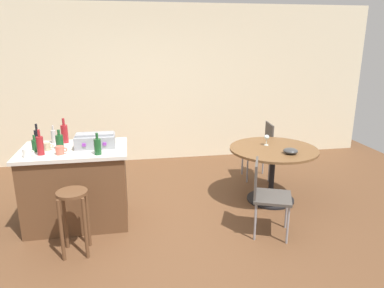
{
  "coord_description": "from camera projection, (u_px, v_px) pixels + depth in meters",
  "views": [
    {
      "loc": [
        -0.38,
        -3.55,
        2.09
      ],
      "look_at": [
        0.38,
        0.72,
        0.84
      ],
      "focal_mm": 33.47,
      "sensor_mm": 36.0,
      "label": 1
    }
  ],
  "objects": [
    {
      "name": "ground_plane",
      "position": [
        170.0,
        235.0,
        4.0
      ],
      "size": [
        8.8,
        8.8,
        0.0
      ],
      "primitive_type": "plane",
      "color": "brown"
    },
    {
      "name": "back_wall",
      "position": [
        150.0,
        85.0,
        6.24
      ],
      "size": [
        8.0,
        0.1,
        2.7
      ],
      "primitive_type": "cube",
      "color": "beige",
      "rests_on": "ground_plane"
    },
    {
      "name": "kitchen_island",
      "position": [
        77.0,
        186.0,
        4.18
      ],
      "size": [
        1.19,
        0.8,
        0.91
      ],
      "color": "brown",
      "rests_on": "ground_plane"
    },
    {
      "name": "wooden_stool",
      "position": [
        74.0,
        210.0,
        3.54
      ],
      "size": [
        0.3,
        0.3,
        0.68
      ],
      "color": "brown",
      "rests_on": "ground_plane"
    },
    {
      "name": "dining_table",
      "position": [
        273.0,
        160.0,
        4.72
      ],
      "size": [
        1.15,
        1.15,
        0.74
      ],
      "color": "black",
      "rests_on": "ground_plane"
    },
    {
      "name": "folding_chair_near",
      "position": [
        266.0,
        192.0,
        3.91
      ],
      "size": [
        0.52,
        0.52,
        0.85
      ],
      "color": "#47423D",
      "rests_on": "ground_plane"
    },
    {
      "name": "folding_chair_far",
      "position": [
        261.0,
        146.0,
        5.52
      ],
      "size": [
        0.43,
        0.43,
        0.88
      ],
      "color": "#47423D",
      "rests_on": "ground_plane"
    },
    {
      "name": "toolbox",
      "position": [
        95.0,
        140.0,
        4.09
      ],
      "size": [
        0.44,
        0.28,
        0.16
      ],
      "color": "gray",
      "rests_on": "kitchen_island"
    },
    {
      "name": "bottle_0",
      "position": [
        38.0,
        138.0,
        4.11
      ],
      "size": [
        0.07,
        0.07,
        0.27
      ],
      "color": "black",
      "rests_on": "kitchen_island"
    },
    {
      "name": "bottle_1",
      "position": [
        98.0,
        146.0,
        3.82
      ],
      "size": [
        0.08,
        0.08,
        0.24
      ],
      "color": "#194C23",
      "rests_on": "kitchen_island"
    },
    {
      "name": "bottle_2",
      "position": [
        54.0,
        136.0,
        4.25
      ],
      "size": [
        0.06,
        0.06,
        0.21
      ],
      "color": "#B7B2AD",
      "rests_on": "kitchen_island"
    },
    {
      "name": "bottle_3",
      "position": [
        65.0,
        133.0,
        4.26
      ],
      "size": [
        0.08,
        0.08,
        0.3
      ],
      "color": "maroon",
      "rests_on": "kitchen_island"
    },
    {
      "name": "bottle_4",
      "position": [
        35.0,
        145.0,
        3.92
      ],
      "size": [
        0.06,
        0.06,
        0.19
      ],
      "color": "#194C23",
      "rests_on": "kitchen_island"
    },
    {
      "name": "bottle_5",
      "position": [
        40.0,
        145.0,
        3.8
      ],
      "size": [
        0.07,
        0.07,
        0.28
      ],
      "color": "maroon",
      "rests_on": "kitchen_island"
    },
    {
      "name": "bottle_6",
      "position": [
        60.0,
        142.0,
        4.01
      ],
      "size": [
        0.08,
        0.08,
        0.22
      ],
      "color": "#194C23",
      "rests_on": "kitchen_island"
    },
    {
      "name": "cup_0",
      "position": [
        27.0,
        153.0,
        3.75
      ],
      "size": [
        0.12,
        0.08,
        0.09
      ],
      "color": "white",
      "rests_on": "kitchen_island"
    },
    {
      "name": "cup_1",
      "position": [
        47.0,
        147.0,
        3.98
      ],
      "size": [
        0.11,
        0.08,
        0.09
      ],
      "color": "tan",
      "rests_on": "kitchen_island"
    },
    {
      "name": "cup_2",
      "position": [
        60.0,
        150.0,
        3.83
      ],
      "size": [
        0.12,
        0.09,
        0.09
      ],
      "color": "#DB6651",
      "rests_on": "kitchen_island"
    },
    {
      "name": "wine_glass",
      "position": [
        267.0,
        138.0,
        4.78
      ],
      "size": [
        0.07,
        0.07,
        0.14
      ],
      "color": "silver",
      "rests_on": "dining_table"
    },
    {
      "name": "serving_bowl",
      "position": [
        291.0,
        151.0,
        4.44
      ],
      "size": [
        0.18,
        0.18,
        0.07
      ],
      "primitive_type": "ellipsoid",
      "color": "#383838",
      "rests_on": "dining_table"
    }
  ]
}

